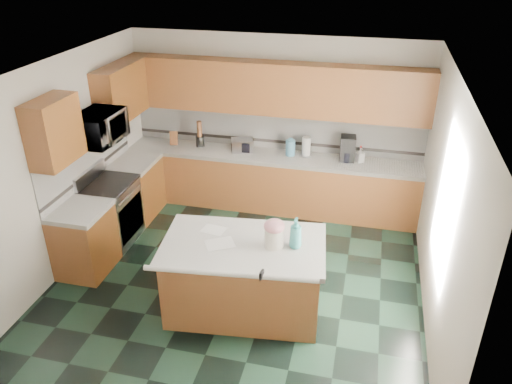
% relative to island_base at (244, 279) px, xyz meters
% --- Properties ---
extents(floor, '(4.60, 4.60, 0.00)m').
position_rel_island_base_xyz_m(floor, '(-0.21, 0.52, -0.43)').
color(floor, black).
rests_on(floor, ground).
extents(ceiling, '(4.60, 4.60, 0.00)m').
position_rel_island_base_xyz_m(ceiling, '(-0.21, 0.52, 2.27)').
color(ceiling, white).
rests_on(ceiling, ground).
extents(wall_back, '(4.60, 0.04, 2.70)m').
position_rel_island_base_xyz_m(wall_back, '(-0.21, 2.84, 0.92)').
color(wall_back, silver).
rests_on(wall_back, ground).
extents(wall_front, '(4.60, 0.04, 2.70)m').
position_rel_island_base_xyz_m(wall_front, '(-0.21, -1.80, 0.92)').
color(wall_front, silver).
rests_on(wall_front, ground).
extents(wall_left, '(0.04, 4.60, 2.70)m').
position_rel_island_base_xyz_m(wall_left, '(-2.53, 0.52, 0.92)').
color(wall_left, silver).
rests_on(wall_left, ground).
extents(wall_right, '(0.04, 4.60, 2.70)m').
position_rel_island_base_xyz_m(wall_right, '(2.11, 0.52, 0.92)').
color(wall_right, silver).
rests_on(wall_right, ground).
extents(back_base_cab, '(4.60, 0.60, 0.86)m').
position_rel_island_base_xyz_m(back_base_cab, '(-0.21, 2.52, 0.00)').
color(back_base_cab, '#40230B').
rests_on(back_base_cab, ground).
extents(back_countertop, '(4.60, 0.64, 0.06)m').
position_rel_island_base_xyz_m(back_countertop, '(-0.21, 2.52, 0.46)').
color(back_countertop, white).
rests_on(back_countertop, back_base_cab).
extents(back_upper_cab, '(4.60, 0.33, 0.78)m').
position_rel_island_base_xyz_m(back_upper_cab, '(-0.21, 2.65, 1.51)').
color(back_upper_cab, '#40230B').
rests_on(back_upper_cab, wall_back).
extents(back_backsplash, '(4.60, 0.02, 0.63)m').
position_rel_island_base_xyz_m(back_backsplash, '(-0.21, 2.80, 0.81)').
color(back_backsplash, silver).
rests_on(back_backsplash, back_countertop).
extents(back_accent_band, '(4.60, 0.01, 0.05)m').
position_rel_island_base_xyz_m(back_accent_band, '(-0.21, 2.80, 0.61)').
color(back_accent_band, black).
rests_on(back_accent_band, back_countertop).
extents(left_base_cab_rear, '(0.60, 0.82, 0.86)m').
position_rel_island_base_xyz_m(left_base_cab_rear, '(-2.21, 1.81, 0.00)').
color(left_base_cab_rear, '#40230B').
rests_on(left_base_cab_rear, ground).
extents(left_counter_rear, '(0.64, 0.82, 0.06)m').
position_rel_island_base_xyz_m(left_counter_rear, '(-2.21, 1.81, 0.46)').
color(left_counter_rear, white).
rests_on(left_counter_rear, left_base_cab_rear).
extents(left_base_cab_front, '(0.60, 0.72, 0.86)m').
position_rel_island_base_xyz_m(left_base_cab_front, '(-2.21, 0.28, 0.00)').
color(left_base_cab_front, '#40230B').
rests_on(left_base_cab_front, ground).
extents(left_counter_front, '(0.64, 0.72, 0.06)m').
position_rel_island_base_xyz_m(left_counter_front, '(-2.21, 0.28, 0.46)').
color(left_counter_front, white).
rests_on(left_counter_front, left_base_cab_front).
extents(left_backsplash, '(0.02, 2.30, 0.63)m').
position_rel_island_base_xyz_m(left_backsplash, '(-2.50, 1.07, 0.81)').
color(left_backsplash, silver).
rests_on(left_backsplash, wall_left).
extents(left_accent_band, '(0.01, 2.30, 0.05)m').
position_rel_island_base_xyz_m(left_accent_band, '(-2.50, 1.07, 0.61)').
color(left_accent_band, black).
rests_on(left_accent_band, wall_left).
extents(left_upper_cab_rear, '(0.33, 1.09, 0.78)m').
position_rel_island_base_xyz_m(left_upper_cab_rear, '(-2.35, 1.94, 1.51)').
color(left_upper_cab_rear, '#40230B').
rests_on(left_upper_cab_rear, wall_left).
extents(left_upper_cab_front, '(0.33, 0.72, 0.78)m').
position_rel_island_base_xyz_m(left_upper_cab_front, '(-2.35, 0.28, 1.51)').
color(left_upper_cab_front, '#40230B').
rests_on(left_upper_cab_front, wall_left).
extents(range_body, '(0.60, 0.76, 0.88)m').
position_rel_island_base_xyz_m(range_body, '(-2.21, 1.02, 0.01)').
color(range_body, '#B7B7BC').
rests_on(range_body, ground).
extents(range_oven_door, '(0.02, 0.68, 0.55)m').
position_rel_island_base_xyz_m(range_oven_door, '(-1.92, 1.02, -0.03)').
color(range_oven_door, black).
rests_on(range_oven_door, range_body).
extents(range_cooktop, '(0.62, 0.78, 0.04)m').
position_rel_island_base_xyz_m(range_cooktop, '(-2.21, 1.02, 0.47)').
color(range_cooktop, black).
rests_on(range_cooktop, range_body).
extents(range_handle, '(0.02, 0.66, 0.02)m').
position_rel_island_base_xyz_m(range_handle, '(-1.89, 1.02, 0.35)').
color(range_handle, '#B7B7BC').
rests_on(range_handle, range_body).
extents(range_backguard, '(0.06, 0.76, 0.18)m').
position_rel_island_base_xyz_m(range_backguard, '(-2.47, 1.02, 0.59)').
color(range_backguard, '#B7B7BC').
rests_on(range_backguard, range_body).
extents(microwave, '(0.50, 0.73, 0.41)m').
position_rel_island_base_xyz_m(microwave, '(-2.21, 1.02, 1.30)').
color(microwave, '#B7B7BC').
rests_on(microwave, wall_left).
extents(island_base, '(1.82, 1.17, 0.86)m').
position_rel_island_base_xyz_m(island_base, '(0.00, 0.00, 0.00)').
color(island_base, '#40230B').
rests_on(island_base, ground).
extents(island_top, '(1.93, 1.28, 0.06)m').
position_rel_island_base_xyz_m(island_top, '(0.00, 0.00, 0.46)').
color(island_top, white).
rests_on(island_top, island_base).
extents(island_bullnose, '(1.82, 0.26, 0.06)m').
position_rel_island_base_xyz_m(island_bullnose, '(0.00, -0.54, 0.46)').
color(island_bullnose, white).
rests_on(island_bullnose, island_base).
extents(treat_jar, '(0.26, 0.26, 0.22)m').
position_rel_island_base_xyz_m(treat_jar, '(0.34, 0.02, 0.60)').
color(treat_jar, silver).
rests_on(treat_jar, island_top).
extents(treat_jar_lid, '(0.23, 0.23, 0.15)m').
position_rel_island_base_xyz_m(treat_jar_lid, '(0.34, 0.02, 0.75)').
color(treat_jar_lid, pink).
rests_on(treat_jar_lid, treat_jar).
extents(treat_jar_knob, '(0.08, 0.03, 0.03)m').
position_rel_island_base_xyz_m(treat_jar_knob, '(0.34, 0.02, 0.80)').
color(treat_jar_knob, tan).
rests_on(treat_jar_knob, treat_jar_lid).
extents(treat_jar_knob_end_l, '(0.04, 0.04, 0.04)m').
position_rel_island_base_xyz_m(treat_jar_knob_end_l, '(0.30, 0.02, 0.80)').
color(treat_jar_knob_end_l, tan).
rests_on(treat_jar_knob_end_l, treat_jar_lid).
extents(treat_jar_knob_end_r, '(0.04, 0.04, 0.04)m').
position_rel_island_base_xyz_m(treat_jar_knob_end_r, '(0.38, 0.02, 0.80)').
color(treat_jar_knob_end_r, tan).
rests_on(treat_jar_knob_end_r, treat_jar_lid).
extents(soap_bottle_island, '(0.16, 0.16, 0.36)m').
position_rel_island_base_xyz_m(soap_bottle_island, '(0.57, 0.07, 0.67)').
color(soap_bottle_island, teal).
rests_on(soap_bottle_island, island_top).
extents(paper_sheet_a, '(0.39, 0.36, 0.00)m').
position_rel_island_base_xyz_m(paper_sheet_a, '(-0.25, -0.07, 0.49)').
color(paper_sheet_a, white).
rests_on(paper_sheet_a, island_top).
extents(paper_sheet_b, '(0.29, 0.24, 0.00)m').
position_rel_island_base_xyz_m(paper_sheet_b, '(-0.41, 0.19, 0.49)').
color(paper_sheet_b, white).
rests_on(paper_sheet_b, island_top).
extents(clamp_body, '(0.04, 0.09, 0.08)m').
position_rel_island_base_xyz_m(clamp_body, '(0.33, -0.52, 0.50)').
color(clamp_body, black).
rests_on(clamp_body, island_top).
extents(clamp_handle, '(0.01, 0.06, 0.01)m').
position_rel_island_base_xyz_m(clamp_handle, '(0.33, -0.57, 0.48)').
color(clamp_handle, black).
rests_on(clamp_handle, island_top).
extents(knife_block, '(0.16, 0.19, 0.24)m').
position_rel_island_base_xyz_m(knife_block, '(-1.85, 2.57, 0.60)').
color(knife_block, '#472814').
rests_on(knife_block, back_countertop).
extents(utensil_crock, '(0.14, 0.14, 0.17)m').
position_rel_island_base_xyz_m(utensil_crock, '(-1.41, 2.60, 0.58)').
color(utensil_crock, black).
rests_on(utensil_crock, back_countertop).
extents(utensil_bundle, '(0.08, 0.08, 0.25)m').
position_rel_island_base_xyz_m(utensil_bundle, '(-1.41, 2.60, 0.79)').
color(utensil_bundle, '#472814').
rests_on(utensil_bundle, utensil_crock).
extents(toaster_oven, '(0.39, 0.32, 0.20)m').
position_rel_island_base_xyz_m(toaster_oven, '(-0.69, 2.57, 0.59)').
color(toaster_oven, '#B7B7BC').
rests_on(toaster_oven, back_countertop).
extents(toaster_oven_door, '(0.30, 0.01, 0.16)m').
position_rel_island_base_xyz_m(toaster_oven_door, '(-0.69, 2.46, 0.59)').
color(toaster_oven_door, black).
rests_on(toaster_oven_door, toaster_oven).
extents(paper_towel, '(0.13, 0.13, 0.30)m').
position_rel_island_base_xyz_m(paper_towel, '(0.31, 2.62, 0.64)').
color(paper_towel, white).
rests_on(paper_towel, back_countertop).
extents(paper_towel_base, '(0.20, 0.20, 0.01)m').
position_rel_island_base_xyz_m(paper_towel_base, '(0.31, 2.62, 0.50)').
color(paper_towel_base, '#B7B7BC').
rests_on(paper_towel_base, back_countertop).
extents(water_jug, '(0.15, 0.15, 0.24)m').
position_rel_island_base_xyz_m(water_jug, '(0.07, 2.58, 0.61)').
color(water_jug, '#508FB0').
rests_on(water_jug, back_countertop).
extents(water_jug_neck, '(0.07, 0.07, 0.03)m').
position_rel_island_base_xyz_m(water_jug_neck, '(0.07, 2.58, 0.75)').
color(water_jug_neck, '#508FB0').
rests_on(water_jug_neck, water_jug).
extents(coffee_maker, '(0.24, 0.26, 0.38)m').
position_rel_island_base_xyz_m(coffee_maker, '(0.94, 2.60, 0.68)').
color(coffee_maker, black).
rests_on(coffee_maker, back_countertop).
extents(coffee_carafe, '(0.16, 0.16, 0.16)m').
position_rel_island_base_xyz_m(coffee_carafe, '(0.94, 2.54, 0.57)').
color(coffee_carafe, black).
rests_on(coffee_carafe, back_countertop).
extents(soap_bottle_back, '(0.15, 0.15, 0.23)m').
position_rel_island_base_xyz_m(soap_bottle_back, '(1.14, 2.57, 0.60)').
color(soap_bottle_back, white).
rests_on(soap_bottle_back, back_countertop).
extents(soap_back_cap, '(0.02, 0.02, 0.03)m').
position_rel_island_base_xyz_m(soap_back_cap, '(1.14, 2.57, 0.73)').
color(soap_back_cap, red).
rests_on(soap_back_cap, soap_bottle_back).
extents(window_light_proxy, '(0.02, 1.40, 1.10)m').
position_rel_island_base_xyz_m(window_light_proxy, '(2.08, 0.32, 1.07)').
color(window_light_proxy, white).
rests_on(window_light_proxy, wall_right).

